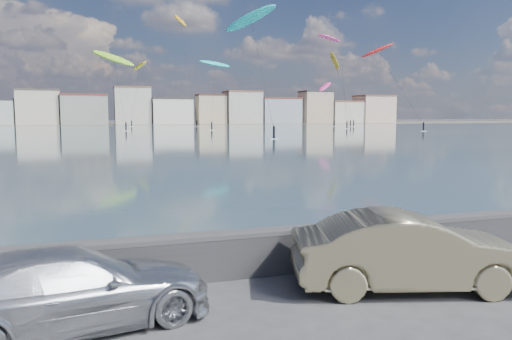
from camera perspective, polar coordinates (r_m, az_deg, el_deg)
The scene contains 16 objects.
ground at distance 8.71m, azimuth 1.90°, elevation -17.63°, with size 700.00×700.00×0.00m, color #333335.
bay_water at distance 99.09m, azimuth -16.34°, elevation 4.00°, with size 500.00×177.00×0.00m, color #31525B.
far_shore_strip at distance 207.54m, azimuth -17.19°, elevation 5.04°, with size 500.00×60.00×0.00m, color #4C473D.
seawall at distance 10.95m, azimuth -2.93°, elevation -9.35°, with size 400.00×0.36×1.08m.
far_buildings at distance 193.55m, azimuth -16.80°, elevation 6.77°, with size 240.79×13.26×14.60m.
car_silver at distance 9.00m, azimuth -20.36°, elevation -12.59°, with size 1.90×4.68×1.36m, color silver.
car_champagne at distance 10.71m, azimuth 17.20°, elevation -8.89°, with size 1.65×4.73×1.56m, color tan.
kitesurfer_5 at distance 170.06m, azimuth 7.91°, elevation 9.33°, with size 7.88×17.29×15.09m.
kitesurfer_6 at distance 127.14m, azimuth -15.99°, elevation 12.13°, with size 10.87×15.04×19.94m.
kitesurfer_7 at distance 131.97m, azimuth -4.72°, elevation 11.94°, with size 9.97×16.41×18.08m.
kitesurfer_8 at distance 80.44m, azimuth -0.58°, elevation 16.77°, with size 8.46×9.72×20.98m.
kitesurfer_9 at distance 171.33m, azimuth 8.37°, elevation 14.57°, with size 9.41×17.75×30.20m.
kitesurfer_10 at distance 126.12m, azimuth 13.78°, elevation 13.00°, with size 8.60×16.17×21.07m.
kitesurfer_11 at distance 165.64m, azimuth -13.14°, elevation 11.46°, with size 6.89×12.59×20.94m.
kitesurfer_12 at distance 164.73m, azimuth -8.63°, elevation 16.38°, with size 5.59×15.48×35.99m.
kitesurfer_14 at distance 162.80m, azimuth 8.99°, elevation 12.11°, with size 6.74×12.39×23.72m.
Camera 1 is at (-2.70, -7.49, 3.53)m, focal length 35.00 mm.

